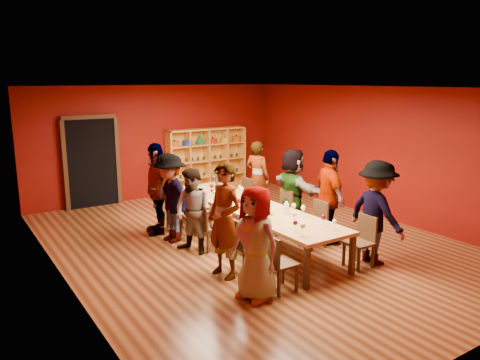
# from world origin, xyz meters

# --- Properties ---
(room_shell) EXTENTS (7.10, 9.10, 3.04)m
(room_shell) POSITION_xyz_m (0.00, 0.00, 1.50)
(room_shell) COLOR #522C15
(room_shell) RESTS_ON ground
(tasting_table) EXTENTS (1.10, 4.50, 0.75)m
(tasting_table) POSITION_xyz_m (0.00, 0.00, 0.70)
(tasting_table) COLOR #AE8248
(tasting_table) RESTS_ON ground
(doorway) EXTENTS (1.40, 0.17, 2.30)m
(doorway) POSITION_xyz_m (-1.80, 4.43, 1.12)
(doorway) COLOR black
(doorway) RESTS_ON ground
(shelving_unit) EXTENTS (2.40, 0.40, 1.80)m
(shelving_unit) POSITION_xyz_m (1.40, 4.32, 0.98)
(shelving_unit) COLOR gold
(shelving_unit) RESTS_ON ground
(chair_person_left_0) EXTENTS (0.42, 0.42, 0.89)m
(chair_person_left_0) POSITION_xyz_m (-0.91, -1.97, 0.50)
(chair_person_left_0) COLOR #311F10
(chair_person_left_0) RESTS_ON ground
(person_left_0) EXTENTS (0.64, 0.91, 1.69)m
(person_left_0) POSITION_xyz_m (-1.31, -1.97, 0.85)
(person_left_0) COLOR silver
(person_left_0) RESTS_ON ground
(chair_person_left_1) EXTENTS (0.42, 0.42, 0.89)m
(chair_person_left_1) POSITION_xyz_m (-0.91, -1.06, 0.50)
(chair_person_left_1) COLOR #311F10
(chair_person_left_1) RESTS_ON ground
(person_left_1) EXTENTS (0.62, 0.77, 1.89)m
(person_left_1) POSITION_xyz_m (-1.27, -1.06, 0.94)
(person_left_1) COLOR #C9878D
(person_left_1) RESTS_ON ground
(chair_person_left_2) EXTENTS (0.42, 0.42, 0.89)m
(chair_person_left_2) POSITION_xyz_m (-0.91, 0.14, 0.50)
(chair_person_left_2) COLOR #311F10
(chair_person_left_2) RESTS_ON ground
(person_left_2) EXTENTS (0.68, 0.87, 1.59)m
(person_left_2) POSITION_xyz_m (-1.21, 0.14, 0.79)
(person_left_2) COLOR #525257
(person_left_2) RESTS_ON ground
(chair_person_left_3) EXTENTS (0.42, 0.42, 0.89)m
(chair_person_left_3) POSITION_xyz_m (-0.91, 0.96, 0.50)
(chair_person_left_3) COLOR #311F10
(chair_person_left_3) RESTS_ON ground
(person_left_3) EXTENTS (0.59, 1.18, 1.76)m
(person_left_3) POSITION_xyz_m (-1.29, 0.96, 0.88)
(person_left_3) COLOR #C3838C
(person_left_3) RESTS_ON ground
(chair_person_left_4) EXTENTS (0.42, 0.42, 0.89)m
(chair_person_left_4) POSITION_xyz_m (-0.91, 1.58, 0.50)
(chair_person_left_4) COLOR #311F10
(chair_person_left_4) RESTS_ON ground
(person_left_4) EXTENTS (0.76, 1.20, 1.90)m
(person_left_4) POSITION_xyz_m (-1.29, 1.58, 0.95)
(person_left_4) COLOR silver
(person_left_4) RESTS_ON ground
(chair_person_right_0) EXTENTS (0.42, 0.42, 0.89)m
(chair_person_right_0) POSITION_xyz_m (0.91, -1.99, 0.50)
(chair_person_right_0) COLOR #311F10
(chair_person_right_0) RESTS_ON ground
(person_right_0) EXTENTS (0.57, 1.21, 1.81)m
(person_right_0) POSITION_xyz_m (1.23, -1.99, 0.91)
(person_right_0) COLOR #5273AA
(person_right_0) RESTS_ON ground
(chair_person_right_1) EXTENTS (0.42, 0.42, 0.89)m
(chair_person_right_1) POSITION_xyz_m (0.91, -0.84, 0.50)
(chair_person_right_1) COLOR #311F10
(chair_person_right_1) RESTS_ON ground
(person_right_1) EXTENTS (0.81, 1.19, 1.85)m
(person_right_1) POSITION_xyz_m (1.23, -0.84, 0.93)
(person_right_1) COLOR silver
(person_right_1) RESTS_ON ground
(chair_person_right_2) EXTENTS (0.42, 0.42, 0.89)m
(chair_person_right_2) POSITION_xyz_m (0.91, 0.21, 0.50)
(chair_person_right_2) COLOR #311F10
(chair_person_right_2) RESTS_ON ground
(person_right_2) EXTENTS (0.60, 1.65, 1.75)m
(person_right_2) POSITION_xyz_m (1.19, 0.21, 0.87)
(person_right_2) COLOR #49494E
(person_right_2) RESTS_ON ground
(chair_person_right_4) EXTENTS (0.42, 0.42, 0.89)m
(chair_person_right_4) POSITION_xyz_m (0.91, 1.67, 0.50)
(chair_person_right_4) COLOR #311F10
(chair_person_right_4) RESTS_ON ground
(person_right_4) EXTENTS (0.67, 0.76, 1.74)m
(person_right_4) POSITION_xyz_m (1.30, 1.67, 0.87)
(person_right_4) COLOR #516EA7
(person_right_4) RESTS_ON ground
(wine_glass_0) EXTENTS (0.08, 0.08, 0.19)m
(wine_glass_0) POSITION_xyz_m (0.33, 0.94, 0.89)
(wine_glass_0) COLOR white
(wine_glass_0) RESTS_ON tasting_table
(wine_glass_1) EXTENTS (0.08, 0.08, 0.20)m
(wine_glass_1) POSITION_xyz_m (0.37, -1.06, 0.90)
(wine_glass_1) COLOR white
(wine_glass_1) RESTS_ON tasting_table
(wine_glass_2) EXTENTS (0.09, 0.09, 0.22)m
(wine_glass_2) POSITION_xyz_m (0.11, 0.40, 0.91)
(wine_glass_2) COLOR white
(wine_glass_2) RESTS_ON tasting_table
(wine_glass_3) EXTENTS (0.08, 0.08, 0.19)m
(wine_glass_3) POSITION_xyz_m (0.27, -1.69, 0.89)
(wine_glass_3) COLOR white
(wine_glass_3) RESTS_ON tasting_table
(wine_glass_4) EXTENTS (0.07, 0.07, 0.18)m
(wine_glass_4) POSITION_xyz_m (0.29, -1.94, 0.88)
(wine_glass_4) COLOR white
(wine_glass_4) RESTS_ON tasting_table
(wine_glass_5) EXTENTS (0.08, 0.08, 0.19)m
(wine_glass_5) POSITION_xyz_m (-0.30, -1.66, 0.89)
(wine_glass_5) COLOR white
(wine_glass_5) RESTS_ON tasting_table
(wine_glass_6) EXTENTS (0.08, 0.08, 0.21)m
(wine_glass_6) POSITION_xyz_m (0.34, 0.11, 0.90)
(wine_glass_6) COLOR white
(wine_glass_6) RESTS_ON tasting_table
(wine_glass_7) EXTENTS (0.07, 0.07, 0.18)m
(wine_glass_7) POSITION_xyz_m (-0.28, -0.75, 0.88)
(wine_glass_7) COLOR white
(wine_glass_7) RESTS_ON tasting_table
(wine_glass_8) EXTENTS (0.08, 0.08, 0.20)m
(wine_glass_8) POSITION_xyz_m (-0.03, -1.31, 0.89)
(wine_glass_8) COLOR white
(wine_glass_8) RESTS_ON tasting_table
(wine_glass_9) EXTENTS (0.09, 0.09, 0.22)m
(wine_glass_9) POSITION_xyz_m (-0.35, -1.90, 0.91)
(wine_glass_9) COLOR white
(wine_glass_9) RESTS_ON tasting_table
(wine_glass_10) EXTENTS (0.08, 0.08, 0.21)m
(wine_glass_10) POSITION_xyz_m (0.27, 1.93, 0.90)
(wine_glass_10) COLOR white
(wine_glass_10) RESTS_ON tasting_table
(wine_glass_11) EXTENTS (0.08, 0.08, 0.20)m
(wine_glass_11) POSITION_xyz_m (0.00, -0.52, 0.90)
(wine_glass_11) COLOR white
(wine_glass_11) RESTS_ON tasting_table
(wine_glass_12) EXTENTS (0.09, 0.09, 0.22)m
(wine_glass_12) POSITION_xyz_m (0.35, 1.73, 0.91)
(wine_glass_12) COLOR white
(wine_glass_12) RESTS_ON tasting_table
(wine_glass_13) EXTENTS (0.09, 0.09, 0.22)m
(wine_glass_13) POSITION_xyz_m (0.28, -0.91, 0.91)
(wine_glass_13) COLOR white
(wine_glass_13) RESTS_ON tasting_table
(wine_glass_14) EXTENTS (0.08, 0.08, 0.20)m
(wine_glass_14) POSITION_xyz_m (-0.32, -0.03, 0.89)
(wine_glass_14) COLOR white
(wine_glass_14) RESTS_ON tasting_table
(wine_glass_15) EXTENTS (0.08, 0.08, 0.21)m
(wine_glass_15) POSITION_xyz_m (0.33, -0.02, 0.90)
(wine_glass_15) COLOR white
(wine_glass_15) RESTS_ON tasting_table
(wine_glass_16) EXTENTS (0.09, 0.09, 0.22)m
(wine_glass_16) POSITION_xyz_m (-0.26, 0.12, 0.91)
(wine_glass_16) COLOR white
(wine_glass_16) RESTS_ON tasting_table
(wine_glass_17) EXTENTS (0.07, 0.07, 0.18)m
(wine_glass_17) POSITION_xyz_m (-0.35, 0.86, 0.88)
(wine_glass_17) COLOR white
(wine_glass_17) RESTS_ON tasting_table
(wine_glass_18) EXTENTS (0.08, 0.08, 0.19)m
(wine_glass_18) POSITION_xyz_m (0.28, 0.77, 0.89)
(wine_glass_18) COLOR white
(wine_glass_18) RESTS_ON tasting_table
(wine_glass_19) EXTENTS (0.09, 0.09, 0.21)m
(wine_glass_19) POSITION_xyz_m (-0.36, 1.94, 0.90)
(wine_glass_19) COLOR white
(wine_glass_19) RESTS_ON tasting_table
(wine_glass_20) EXTENTS (0.09, 0.09, 0.22)m
(wine_glass_20) POSITION_xyz_m (-0.16, 1.28, 0.91)
(wine_glass_20) COLOR white
(wine_glass_20) RESTS_ON tasting_table
(wine_glass_21) EXTENTS (0.07, 0.07, 0.18)m
(wine_glass_21) POSITION_xyz_m (-0.31, 1.02, 0.88)
(wine_glass_21) COLOR white
(wine_glass_21) RESTS_ON tasting_table
(wine_glass_22) EXTENTS (0.09, 0.09, 0.21)m
(wine_glass_22) POSITION_xyz_m (-0.36, -1.09, 0.91)
(wine_glass_22) COLOR white
(wine_glass_22) RESTS_ON tasting_table
(wine_glass_23) EXTENTS (0.08, 0.08, 0.20)m
(wine_glass_23) POSITION_xyz_m (-0.37, 1.68, 0.89)
(wine_glass_23) COLOR white
(wine_glass_23) RESTS_ON tasting_table
(spittoon_bowl) EXTENTS (0.31, 0.31, 0.17)m
(spittoon_bowl) POSITION_xyz_m (0.08, -0.04, 0.82)
(spittoon_bowl) COLOR silver
(spittoon_bowl) RESTS_ON tasting_table
(carafe_a) EXTENTS (0.11, 0.11, 0.23)m
(carafe_a) POSITION_xyz_m (-0.16, 0.11, 0.85)
(carafe_a) COLOR white
(carafe_a) RESTS_ON tasting_table
(carafe_b) EXTENTS (0.11, 0.11, 0.24)m
(carafe_b) POSITION_xyz_m (0.20, -0.81, 0.86)
(carafe_b) COLOR white
(carafe_b) RESTS_ON tasting_table
(wine_bottle) EXTENTS (0.08, 0.08, 0.32)m
(wine_bottle) POSITION_xyz_m (0.19, 1.66, 0.87)
(wine_bottle) COLOR #14381B
(wine_bottle) RESTS_ON tasting_table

